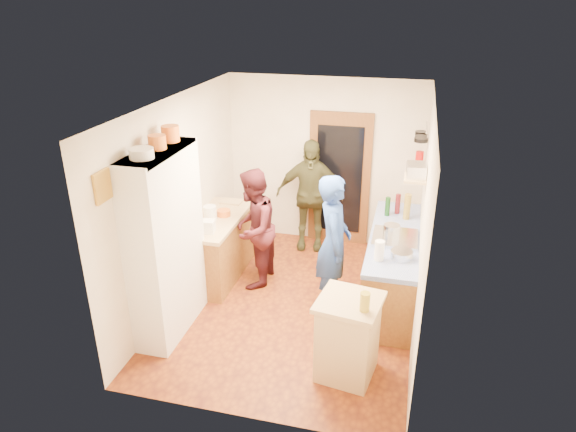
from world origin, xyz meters
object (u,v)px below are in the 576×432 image
at_px(person_hob, 336,244).
at_px(person_back, 310,195).
at_px(right_counter_base, 392,268).
at_px(hutch_body, 166,244).
at_px(person_left, 256,228).
at_px(island_base, 348,340).

height_order(person_hob, person_back, person_hob).
bearing_deg(person_hob, right_counter_base, -69.94).
xyz_separation_m(hutch_body, right_counter_base, (2.50, 1.30, -0.68)).
bearing_deg(person_left, right_counter_base, 92.64).
height_order(right_counter_base, person_back, person_back).
xyz_separation_m(person_hob, person_left, (-1.14, 0.34, -0.06)).
relative_size(right_counter_base, person_left, 1.34).
bearing_deg(hutch_body, island_base, -9.19).
bearing_deg(hutch_body, person_hob, 26.05).
height_order(island_base, person_hob, person_hob).
bearing_deg(person_hob, person_left, 62.16).
relative_size(island_base, person_hob, 0.49).
xyz_separation_m(island_base, person_left, (-1.47, 1.58, 0.39)).
distance_m(island_base, person_hob, 1.35).
distance_m(hutch_body, person_back, 2.72).
height_order(hutch_body, person_left, hutch_body).
bearing_deg(right_counter_base, person_hob, -148.95).
relative_size(person_hob, person_left, 1.07).
xyz_separation_m(right_counter_base, person_left, (-1.83, -0.07, 0.40)).
distance_m(right_counter_base, person_back, 1.82).
relative_size(hutch_body, person_left, 1.34).
height_order(hutch_body, right_counter_base, hutch_body).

